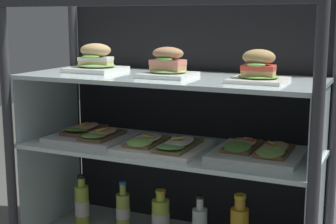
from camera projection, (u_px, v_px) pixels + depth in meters
name	position (u px, v px, depth m)	size (l,w,h in m)	color
case_frame	(181.00, 114.00, 2.02)	(1.19, 0.48, 0.98)	#333338
riser_lower_tier	(168.00, 198.00, 1.97)	(1.11, 0.41, 0.38)	silver
shelf_lower_glass	(168.00, 149.00, 1.93)	(1.13, 0.43, 0.02)	silver
riser_upper_tier	(168.00, 114.00, 1.91)	(1.11, 0.41, 0.25)	silver
shelf_upper_glass	(168.00, 78.00, 1.88)	(1.13, 0.43, 0.02)	silver
plated_roll_sandwich_center	(96.00, 61.00, 2.04)	(0.20, 0.20, 0.11)	white
plated_roll_sandwich_right_of_center	(168.00, 66.00, 1.85)	(0.18, 0.18, 0.11)	white
plated_roll_sandwich_mid_right	(258.00, 70.00, 1.71)	(0.19, 0.19, 0.11)	white
open_sandwich_tray_near_right_corner	(92.00, 134.00, 2.06)	(0.31, 0.30, 0.06)	white
open_sandwich_tray_far_right	(163.00, 145.00, 1.88)	(0.31, 0.30, 0.06)	white
open_sandwich_tray_mid_right	(258.00, 151.00, 1.81)	(0.31, 0.30, 0.06)	white
juice_bottle_back_left	(82.00, 204.00, 2.19)	(0.06, 0.06, 0.22)	#B6CB47
juice_bottle_back_right	(123.00, 210.00, 2.14)	(0.06, 0.06, 0.20)	#B7CA52
juice_bottle_front_right_end	(161.00, 217.00, 2.07)	(0.07, 0.07, 0.19)	#BFD044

